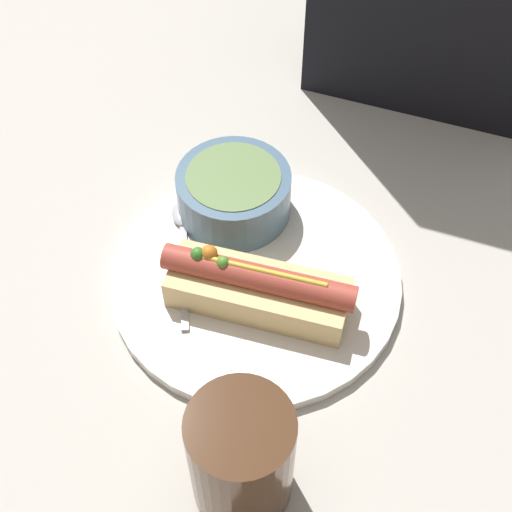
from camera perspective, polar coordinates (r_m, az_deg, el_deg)
The scene contains 6 objects.
ground_plane at distance 0.70m, azimuth 0.00°, elevation -2.06°, with size 4.00×4.00×0.00m, color #BCB7AD.
dinner_plate at distance 0.70m, azimuth 0.00°, elevation -1.77°, with size 0.28×0.28×0.01m.
hot_dog at distance 0.65m, azimuth 0.11°, elevation -2.57°, with size 0.18×0.07×0.06m.
soup_bowl at distance 0.72m, azimuth -1.78°, elevation 5.17°, with size 0.12×0.12×0.05m.
spoon at distance 0.72m, azimuth -5.84°, elevation 1.87°, with size 0.08×0.15×0.01m.
drinking_glass at distance 0.55m, azimuth -1.18°, elevation -15.80°, with size 0.08×0.08×0.12m.
Camera 1 is at (0.14, -0.38, 0.57)m, focal length 50.00 mm.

